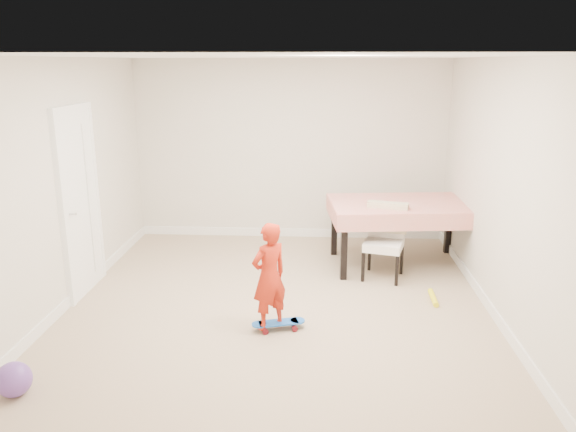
# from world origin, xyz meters

# --- Properties ---
(ground) EXTENTS (5.00, 5.00, 0.00)m
(ground) POSITION_xyz_m (0.00, 0.00, 0.00)
(ground) COLOR tan
(ground) RESTS_ON ground
(ceiling) EXTENTS (4.50, 5.00, 0.04)m
(ceiling) POSITION_xyz_m (0.00, 0.00, 2.58)
(ceiling) COLOR white
(ceiling) RESTS_ON wall_back
(wall_back) EXTENTS (4.50, 0.04, 2.60)m
(wall_back) POSITION_xyz_m (0.00, 2.48, 1.30)
(wall_back) COLOR beige
(wall_back) RESTS_ON ground
(wall_front) EXTENTS (4.50, 0.04, 2.60)m
(wall_front) POSITION_xyz_m (0.00, -2.48, 1.30)
(wall_front) COLOR beige
(wall_front) RESTS_ON ground
(wall_left) EXTENTS (0.04, 5.00, 2.60)m
(wall_left) POSITION_xyz_m (-2.23, 0.00, 1.30)
(wall_left) COLOR beige
(wall_left) RESTS_ON ground
(wall_right) EXTENTS (0.04, 5.00, 2.60)m
(wall_right) POSITION_xyz_m (2.23, 0.00, 1.30)
(wall_right) COLOR beige
(wall_right) RESTS_ON ground
(door) EXTENTS (0.11, 0.94, 2.11)m
(door) POSITION_xyz_m (-2.22, 0.30, 1.02)
(door) COLOR white
(door) RESTS_ON ground
(baseboard_back) EXTENTS (4.50, 0.02, 0.12)m
(baseboard_back) POSITION_xyz_m (0.00, 2.49, 0.06)
(baseboard_back) COLOR white
(baseboard_back) RESTS_ON ground
(baseboard_left) EXTENTS (0.02, 5.00, 0.12)m
(baseboard_left) POSITION_xyz_m (-2.24, 0.00, 0.06)
(baseboard_left) COLOR white
(baseboard_left) RESTS_ON ground
(baseboard_right) EXTENTS (0.02, 5.00, 0.12)m
(baseboard_right) POSITION_xyz_m (2.24, 0.00, 0.06)
(baseboard_right) COLOR white
(baseboard_right) RESTS_ON ground
(dining_table) EXTENTS (1.88, 1.29, 0.84)m
(dining_table) POSITION_xyz_m (1.47, 1.34, 0.42)
(dining_table) COLOR red
(dining_table) RESTS_ON ground
(dining_chair) EXTENTS (0.64, 0.69, 0.91)m
(dining_chair) POSITION_xyz_m (1.22, 0.87, 0.45)
(dining_chair) COLOR beige
(dining_chair) RESTS_ON ground
(skateboard) EXTENTS (0.56, 0.33, 0.08)m
(skateboard) POSITION_xyz_m (0.05, -0.57, 0.04)
(skateboard) COLOR blue
(skateboard) RESTS_ON ground
(child) EXTENTS (0.46, 0.45, 1.07)m
(child) POSITION_xyz_m (-0.04, -0.60, 0.53)
(child) COLOR red
(child) RESTS_ON ground
(balloon) EXTENTS (0.28, 0.28, 0.28)m
(balloon) POSITION_xyz_m (-1.95, -1.82, 0.14)
(balloon) COLOR #6B43A2
(balloon) RESTS_ON ground
(foam_toy) EXTENTS (0.07, 0.40, 0.06)m
(foam_toy) POSITION_xyz_m (1.71, 0.22, 0.03)
(foam_toy) COLOR #FBF31A
(foam_toy) RESTS_ON ground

